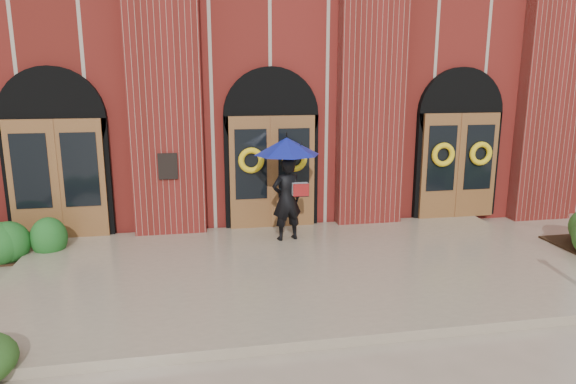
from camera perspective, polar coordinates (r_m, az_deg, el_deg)
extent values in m
plane|color=tan|center=(9.25, 0.95, -9.43)|extent=(90.00, 90.00, 0.00)
cube|color=gray|center=(9.36, 0.77, -8.66)|extent=(10.00, 5.30, 0.15)
cube|color=maroon|center=(17.37, -5.06, 12.75)|extent=(16.00, 12.00, 7.00)
cube|color=black|center=(11.02, -13.21, 2.80)|extent=(0.40, 0.05, 0.55)
cube|color=maroon|center=(11.12, -13.65, 12.46)|extent=(1.50, 0.45, 7.00)
cube|color=maroon|center=(11.80, 9.29, 12.64)|extent=(1.50, 0.45, 7.00)
cube|color=maroon|center=(13.98, 27.29, 11.42)|extent=(1.50, 0.45, 7.00)
cube|color=brown|center=(11.63, -24.24, 1.26)|extent=(1.90, 0.10, 2.50)
cylinder|color=black|center=(11.60, -24.65, 7.45)|extent=(2.10, 0.22, 2.10)
cube|color=brown|center=(11.42, -1.75, 2.21)|extent=(1.90, 0.10, 2.50)
cylinder|color=black|center=(11.40, -1.91, 8.52)|extent=(2.10, 0.22, 2.10)
cube|color=brown|center=(12.90, 18.43, 2.77)|extent=(1.90, 0.10, 2.50)
cylinder|color=black|center=(12.88, 18.52, 8.37)|extent=(2.10, 0.22, 2.10)
torus|color=yellow|center=(11.19, -4.10, 3.52)|extent=(0.57, 0.13, 0.57)
torus|color=yellow|center=(11.34, 0.73, 3.67)|extent=(0.57, 0.13, 0.57)
torus|color=yellow|center=(12.52, 16.86, 3.99)|extent=(0.57, 0.13, 0.57)
torus|color=yellow|center=(12.99, 20.64, 4.02)|extent=(0.57, 0.13, 0.57)
imported|color=black|center=(10.57, -0.15, -0.79)|extent=(0.70, 0.53, 1.73)
cone|color=navy|center=(10.37, -0.15, 5.12)|extent=(1.58, 1.58, 0.35)
cylinder|color=black|center=(10.40, 0.17, 2.57)|extent=(0.02, 0.02, 0.58)
cube|color=#AEB0B3|center=(10.43, 1.36, 0.33)|extent=(0.35, 0.22, 0.25)
cube|color=maroon|center=(10.35, 1.47, 0.22)|extent=(0.32, 0.09, 0.25)
ellipsoid|color=#1C541C|center=(11.65, -29.01, -4.39)|extent=(2.94, 1.18, 0.76)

